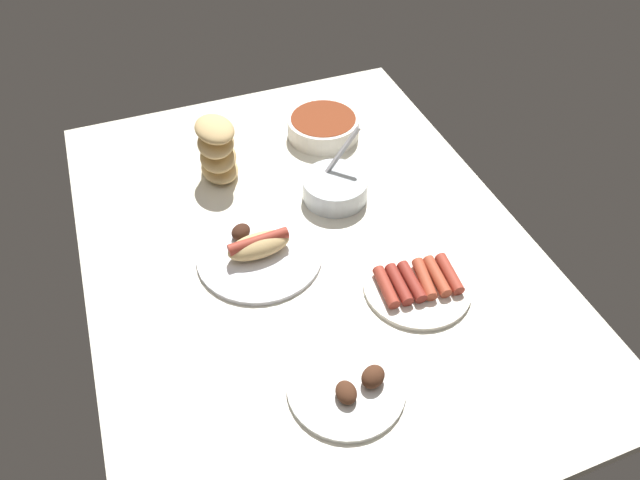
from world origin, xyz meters
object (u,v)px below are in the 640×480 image
object	(u,v)px
plate_grilled_meat	(349,385)
plate_sausages	(417,284)
bowl_chili	(323,126)
bowl_coleslaw	(335,187)
bread_stack	(217,150)
plate_hotdog_assembled	(258,248)

from	to	relation	value
plate_grilled_meat	plate_sausages	xyz separation A→B (cm)	(15.47, -20.85, 0.34)
bowl_chili	bowl_coleslaw	bearing A→B (deg)	165.49
bread_stack	bowl_coleslaw	xyz separation A→B (cm)	(-17.01, -22.30, -4.29)
bread_stack	plate_grilled_meat	xyz separation A→B (cm)	(-62.87, -6.53, -6.35)
plate_sausages	bowl_chili	bearing A→B (deg)	-0.93
plate_grilled_meat	bowl_coleslaw	xyz separation A→B (cm)	(45.86, -15.77, 2.06)
plate_hotdog_assembled	plate_grilled_meat	size ratio (longest dim) A/B	1.27
plate_grilled_meat	bowl_coleslaw	bearing A→B (deg)	-18.98
bowl_coleslaw	plate_sausages	bearing A→B (deg)	-170.52
bread_stack	plate_hotdog_assembled	bearing A→B (deg)	-177.89
plate_grilled_meat	plate_sausages	distance (cm)	25.96
bread_stack	bowl_coleslaw	bearing A→B (deg)	-127.33
plate_sausages	bread_stack	bearing A→B (deg)	30.01
plate_grilled_meat	plate_sausages	world-z (taller)	plate_grilled_meat
bowl_chili	plate_sausages	size ratio (longest dim) A/B	0.86
bowl_chili	bread_stack	xyz separation A→B (cm)	(-5.97, 28.25, 4.37)
bread_stack	plate_sausages	world-z (taller)	bread_stack
bowl_chili	plate_sausages	distance (cm)	53.40
bowl_chili	plate_grilled_meat	size ratio (longest dim) A/B	0.89
plate_hotdog_assembled	bowl_chili	xyz separation A→B (cm)	(33.85, -27.22, 1.18)
plate_grilled_meat	bowl_coleslaw	distance (cm)	48.54
bowl_chili	plate_grilled_meat	world-z (taller)	bowl_chili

